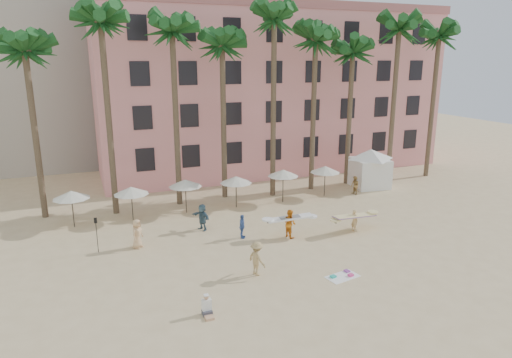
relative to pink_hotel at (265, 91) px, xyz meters
The scene contains 11 objects.
ground 28.09m from the pink_hotel, 105.07° to the right, with size 120.00×120.00×0.00m, color #D1B789.
pink_hotel is the anchor object (origin of this frame).
palm_row 13.71m from the pink_hotel, 120.56° to the right, with size 44.40×5.40×16.30m.
umbrella_row 17.73m from the pink_hotel, 126.53° to the right, with size 22.50×2.70×2.73m.
cabana 14.66m from the pink_hotel, 66.84° to the right, with size 5.08×5.08×3.50m.
beach_towel 28.74m from the pink_hotel, 103.59° to the right, with size 1.96×1.32×0.14m.
carrier_yellow 22.58m from the pink_hotel, 95.88° to the right, with size 3.37×1.20×1.56m.
carrier_white 22.85m from the pink_hotel, 108.09° to the right, with size 3.08×1.23×1.89m.
beachgoers 23.13m from the pink_hotel, 117.18° to the right, with size 19.81×12.05×1.91m.
paddle 27.21m from the pink_hotel, 135.01° to the right, with size 0.18×0.04×2.23m.
seated_man 32.29m from the pink_hotel, 117.27° to the right, with size 0.44×0.77×1.00m.
Camera 1 is at (-12.09, -20.08, 11.46)m, focal length 32.00 mm.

